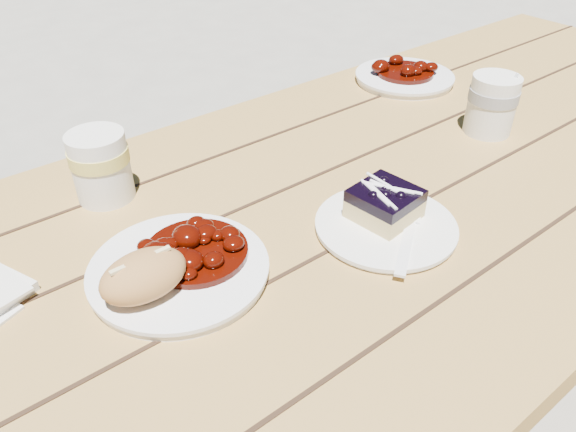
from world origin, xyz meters
TOP-DOWN VIEW (x-y plane):
  - picnic_table at (0.00, -0.00)m, footprint 2.00×1.55m
  - main_plate at (-0.41, 0.00)m, footprint 0.23×0.23m
  - goulash_stew at (-0.38, 0.01)m, footprint 0.14×0.14m
  - bread_roll at (-0.46, -0.02)m, footprint 0.11×0.07m
  - dessert_plate at (-0.12, -0.09)m, footprint 0.20×0.20m
  - blueberry_cake at (-0.11, -0.08)m, footprint 0.09×0.09m
  - fork_dessert at (-0.14, -0.15)m, footprint 0.15×0.11m
  - coffee_cup at (0.26, 0.00)m, footprint 0.09×0.09m
  - second_plate at (0.32, 0.27)m, footprint 0.21×0.21m
  - second_stew at (0.32, 0.27)m, footprint 0.13×0.13m
  - second_cup at (-0.40, 0.24)m, footprint 0.09×0.09m

SIDE VIEW (x-z plane):
  - picnic_table at x=0.00m, z-range 0.21..0.96m
  - dessert_plate at x=-0.12m, z-range 0.75..0.76m
  - main_plate at x=-0.41m, z-range 0.75..0.77m
  - second_plate at x=0.32m, z-range 0.75..0.77m
  - fork_dessert at x=-0.14m, z-range 0.76..0.76m
  - blueberry_cake at x=-0.11m, z-range 0.76..0.81m
  - goulash_stew at x=-0.38m, z-range 0.77..0.81m
  - second_stew at x=0.32m, z-range 0.77..0.81m
  - bread_roll at x=-0.46m, z-range 0.77..0.82m
  - coffee_cup at x=0.26m, z-range 0.75..0.86m
  - second_cup at x=-0.40m, z-range 0.75..0.86m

